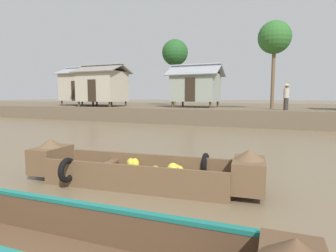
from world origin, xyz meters
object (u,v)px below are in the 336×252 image
object	(u,v)px
banana_boat	(140,170)
stilt_house_mid_right	(196,87)
stilt_house_left	(87,86)
palm_tree_mid	(274,38)
viewer_boat	(1,239)
palm_tree_near	(175,53)
vendor_person	(286,95)
stilt_house_mid_left	(102,86)

from	to	relation	value
banana_boat	stilt_house_mid_right	distance (m)	17.13
stilt_house_left	palm_tree_mid	world-z (taller)	palm_tree_mid
banana_boat	stilt_house_left	xyz separation A→B (m)	(-15.18, 16.57, 2.57)
viewer_boat	stilt_house_left	distance (m)	24.99
stilt_house_left	palm_tree_near	bearing A→B (deg)	25.73
palm_tree_mid	vendor_person	world-z (taller)	palm_tree_mid
stilt_house_mid_right	stilt_house_left	bearing A→B (deg)	179.32
stilt_house_mid_left	palm_tree_near	world-z (taller)	palm_tree_near
palm_tree_near	vendor_person	xyz separation A→B (m)	(10.13, -6.43, -4.07)
palm_tree_near	palm_tree_mid	xyz separation A→B (m)	(9.21, -4.88, -0.27)
stilt_house_left	stilt_house_mid_left	world-z (taller)	stilt_house_left
stilt_house_mid_left	vendor_person	bearing A→B (deg)	-4.00
viewer_boat	palm_tree_near	size ratio (longest dim) A/B	1.06
viewer_boat	stilt_house_mid_left	xyz separation A→B (m)	(-12.02, 17.98, 2.56)
stilt_house_left	vendor_person	size ratio (longest dim) A/B	2.87
viewer_boat	stilt_house_mid_left	world-z (taller)	stilt_house_mid_left
stilt_house_left	palm_tree_near	distance (m)	9.06
banana_boat	stilt_house_mid_left	world-z (taller)	stilt_house_mid_left
banana_boat	palm_tree_near	bearing A→B (deg)	110.40
stilt_house_mid_left	palm_tree_near	bearing A→B (deg)	50.11
stilt_house_mid_left	palm_tree_mid	bearing A→B (deg)	2.22
stilt_house_mid_right	vendor_person	xyz separation A→B (m)	(6.76, -2.62, -0.71)
palm_tree_near	vendor_person	distance (m)	12.67
stilt_house_mid_right	vendor_person	distance (m)	7.29
stilt_house_mid_left	stilt_house_mid_right	bearing A→B (deg)	11.44
banana_boat	viewer_boat	xyz separation A→B (m)	(-0.04, -3.13, -0.05)
vendor_person	stilt_house_left	bearing A→B (deg)	171.20
viewer_boat	stilt_house_left	size ratio (longest dim) A/B	1.40
palm_tree_mid	viewer_boat	bearing A→B (deg)	-95.30
viewer_boat	palm_tree_near	bearing A→B (deg)	107.77
stilt_house_mid_right	vendor_person	size ratio (longest dim) A/B	2.50
palm_tree_mid	stilt_house_mid_right	bearing A→B (deg)	169.68
stilt_house_mid_right	palm_tree_mid	world-z (taller)	palm_tree_mid
viewer_boat	stilt_house_mid_right	distance (m)	20.15
banana_boat	viewer_boat	bearing A→B (deg)	-90.68
stilt_house_left	vendor_person	bearing A→B (deg)	-8.80
banana_boat	vendor_person	world-z (taller)	vendor_person
vendor_person	banana_boat	bearing A→B (deg)	-100.62
viewer_boat	vendor_person	size ratio (longest dim) A/B	4.02
viewer_boat	stilt_house_mid_right	size ratio (longest dim) A/B	1.61
stilt_house_left	vendor_person	world-z (taller)	stilt_house_left
banana_boat	palm_tree_mid	world-z (taller)	palm_tree_mid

